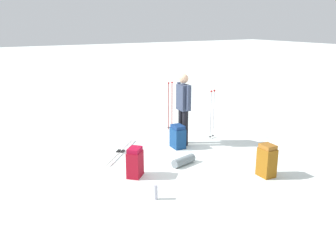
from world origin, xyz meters
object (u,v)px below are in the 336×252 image
Objects in this scene: backpack_bright at (267,161)px; ski_poles_planted_far at (212,112)px; ski_pair_near at (121,152)px; backpack_small_spare at (178,137)px; skier_standing at (183,106)px; sleeping_mat_rolled at (184,161)px; thermos_bottle at (156,192)px; backpack_large_dark at (135,163)px; ski_poles_planted_near at (170,103)px.

ski_poles_planted_far is at bearing -102.34° from backpack_bright.
backpack_small_spare reaches higher than ski_pair_near.
ski_poles_planted_far is at bearing -179.44° from skier_standing.
sleeping_mat_rolled is 1.61m from thermos_bottle.
thermos_bottle is (2.28, -0.24, -0.18)m from backpack_bright.
ski_poles_planted_far is (-2.40, 0.21, 0.68)m from ski_pair_near.
backpack_bright reaches higher than backpack_small_spare.
backpack_bright reaches higher than thermos_bottle.
backpack_large_dark is at bearing 32.10° from skier_standing.
backpack_large_dark is 3.32m from ski_poles_planted_near.
backpack_bright is at bearing 125.43° from ski_pair_near.
sleeping_mat_rolled is (0.47, 0.98, -0.18)m from backpack_small_spare.
ski_poles_planted_near reaches higher than sleeping_mat_rolled.
ski_pair_near is 2.16× the size of backpack_bright.
backpack_small_spare is at bearing -130.11° from thermos_bottle.
ski_pair_near is 1.05× the size of ski_poles_planted_near.
sleeping_mat_rolled is at bearing 64.31° from backpack_small_spare.
backpack_small_spare is 0.44× the size of ski_poles_planted_far.
ski_poles_planted_far is at bearing -156.77° from backpack_large_dark.
backpack_large_dark is 0.91× the size of backpack_bright.
ski_poles_planted_far is (-0.46, 1.27, -0.03)m from ski_poles_planted_near.
backpack_large_dark is at bearing -30.22° from backpack_bright.
ski_poles_planted_far is 3.60m from thermos_bottle.
backpack_large_dark reaches higher than thermos_bottle.
backpack_bright is at bearing 104.38° from backpack_small_spare.
ski_poles_planted_near reaches higher than thermos_bottle.
skier_standing is 2.26m from backpack_large_dark.
ski_pair_near is at bearing -54.57° from backpack_bright.
ski_poles_planted_near is at bearing -132.69° from backpack_large_dark.
ski_pair_near is at bearing -58.65° from sleeping_mat_rolled.
ski_poles_planted_near is at bearing -115.00° from sleeping_mat_rolled.
thermos_bottle is at bearing 48.12° from skier_standing.
ski_poles_planted_far reaches higher than sleeping_mat_rolled.
backpack_large_dark is 0.46× the size of ski_poles_planted_far.
backpack_small_spare is at bearing -147.80° from backpack_large_dark.
skier_standing reaches higher than backpack_large_dark.
ski_poles_planted_near is (-1.94, -1.05, 0.71)m from ski_pair_near.
ski_poles_planted_far is at bearing -142.21° from thermos_bottle.
backpack_large_dark is (0.29, 1.37, 0.27)m from ski_pair_near.
ski_poles_planted_near reaches higher than backpack_large_dark.
sleeping_mat_rolled reaches higher than ski_pair_near.
backpack_bright is at bearing 88.90° from ski_poles_planted_near.
ski_poles_planted_near is 1.35m from ski_poles_planted_far.
thermos_bottle is at bearing 55.68° from ski_poles_planted_near.
backpack_small_spare is at bearing 31.46° from skier_standing.
skier_standing is 1.81m from ski_pair_near.
backpack_bright is 2.33m from backpack_small_spare.
ski_poles_planted_near is at bearing -91.10° from backpack_bright.
skier_standing is 0.90m from ski_poles_planted_far.
backpack_small_spare is at bearing 8.10° from ski_poles_planted_far.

